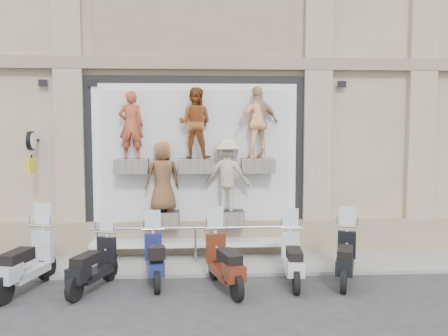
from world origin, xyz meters
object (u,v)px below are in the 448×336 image
(clock_sign_bracket, at_px, (31,147))
(scooter_f, at_px, (225,251))
(scooter_g, at_px, (293,249))
(scooter_h, at_px, (346,247))
(scooter_e, at_px, (155,249))
(scooter_d, at_px, (93,254))
(guard_rail, at_px, (196,246))
(scooter_c, at_px, (26,250))

(clock_sign_bracket, xyz_separation_m, scooter_f, (4.49, -2.27, -2.01))
(scooter_g, height_order, scooter_h, scooter_h)
(scooter_e, xyz_separation_m, scooter_h, (4.01, -0.20, 0.04))
(scooter_d, height_order, scooter_h, scooter_h)
(scooter_e, xyz_separation_m, scooter_g, (2.90, -0.19, 0.02))
(scooter_h, bearing_deg, guard_rail, 173.64)
(clock_sign_bracket, bearing_deg, scooter_d, -49.79)
(scooter_h, bearing_deg, clock_sign_bracket, -176.41)
(guard_rail, distance_m, clock_sign_bracket, 4.57)
(scooter_f, bearing_deg, scooter_e, 146.10)
(scooter_e, distance_m, scooter_h, 4.02)
(guard_rail, relative_size, scooter_d, 2.73)
(clock_sign_bracket, distance_m, scooter_h, 7.61)
(scooter_f, bearing_deg, guard_rail, 92.67)
(scooter_c, height_order, scooter_h, scooter_c)
(scooter_c, xyz_separation_m, scooter_d, (1.32, -0.03, -0.09))
(scooter_e, distance_m, scooter_g, 2.90)
(scooter_d, bearing_deg, scooter_e, 37.57)
(scooter_d, bearing_deg, scooter_f, 17.42)
(scooter_c, bearing_deg, clock_sign_bracket, 117.58)
(clock_sign_bracket, relative_size, scooter_d, 0.55)
(scooter_e, bearing_deg, clock_sign_bracket, 141.41)
(scooter_f, height_order, scooter_h, scooter_f)
(scooter_d, distance_m, scooter_e, 1.26)
(scooter_c, distance_m, scooter_g, 5.42)
(scooter_f, bearing_deg, scooter_d, 162.69)
(scooter_h, bearing_deg, scooter_f, -154.40)
(scooter_f, relative_size, scooter_h, 1.04)
(scooter_c, height_order, scooter_f, scooter_c)
(scooter_d, bearing_deg, scooter_h, 21.44)
(clock_sign_bracket, xyz_separation_m, scooter_g, (5.94, -1.97, -2.05))
(scooter_d, relative_size, scooter_f, 0.95)
(scooter_c, bearing_deg, scooter_e, 22.38)
(scooter_d, height_order, scooter_g, scooter_d)
(scooter_g, relative_size, scooter_h, 0.98)
(scooter_c, distance_m, scooter_e, 2.55)
(clock_sign_bracket, bearing_deg, scooter_f, -26.79)
(scooter_c, bearing_deg, scooter_g, 15.94)
(guard_rail, distance_m, scooter_f, 1.92)
(scooter_f, bearing_deg, clock_sign_bracket, 137.73)
(guard_rail, bearing_deg, scooter_c, -153.43)
(scooter_c, bearing_deg, scooter_h, 15.53)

